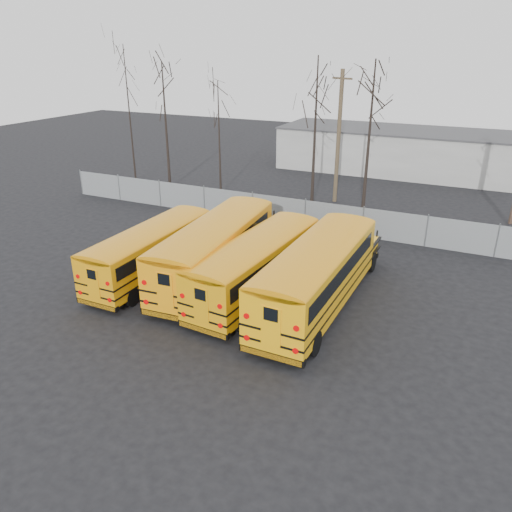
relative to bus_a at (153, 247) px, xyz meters
The scene contains 13 objects.
ground 5.14m from the bus_a, 14.17° to the right, with size 120.00×120.00×0.00m, color black.
fence 11.81m from the bus_a, 66.46° to the left, with size 40.00×0.04×2.00m, color gray.
distant_building 31.53m from the bus_a, 77.71° to the left, with size 22.00×8.00×4.00m, color beige.
bus_a is the anchor object (origin of this frame).
bus_b 3.50m from the bus_a, 19.15° to the left, with size 3.59×12.14×3.35m.
bus_c 6.06m from the bus_a, ahead, with size 3.39×11.26×3.11m.
bus_d 9.21m from the bus_a, ahead, with size 3.00×12.12×3.38m.
utility_pole_left 18.85m from the bus_a, 75.38° to the left, with size 1.70×0.82×10.08m.
tree_0 21.83m from the bus_a, 130.64° to the left, with size 0.26×0.26×11.79m, color black.
tree_1 18.83m from the bus_a, 121.85° to the left, with size 0.26×0.26×10.46m, color black.
tree_2 16.98m from the bus_a, 106.67° to the left, with size 0.26×0.26×9.12m, color black.
tree_3 17.02m from the bus_a, 78.48° to the left, with size 0.26×0.26×11.03m, color black.
tree_4 17.63m from the bus_a, 63.87° to the left, with size 0.26×0.26×10.85m, color black.
Camera 1 is at (10.87, -18.83, 11.63)m, focal length 35.00 mm.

